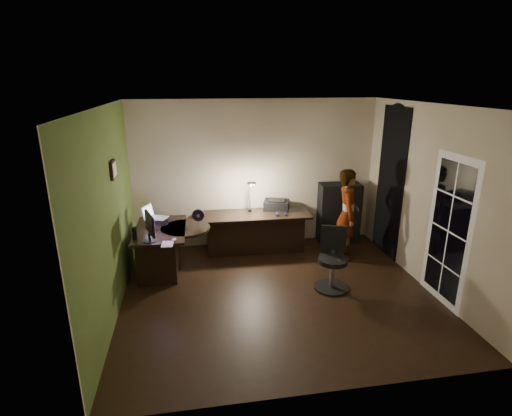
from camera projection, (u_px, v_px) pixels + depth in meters
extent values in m
cube|color=black|center=(278.00, 293.00, 5.90)|extent=(4.50, 4.00, 0.01)
cube|color=silver|center=(281.00, 105.00, 5.07)|extent=(4.50, 4.00, 0.01)
cube|color=#BDAE8E|center=(255.00, 174.00, 7.37)|extent=(4.50, 0.01, 2.70)
cube|color=#BDAE8E|center=(328.00, 273.00, 3.61)|extent=(4.50, 0.01, 2.70)
cube|color=#BDAE8E|center=(108.00, 215.00, 5.13)|extent=(0.01, 4.00, 2.70)
cube|color=#BDAE8E|center=(430.00, 199.00, 5.84)|extent=(0.01, 4.00, 2.70)
cube|color=#495F26|center=(110.00, 215.00, 5.13)|extent=(0.00, 4.00, 2.70)
cube|color=black|center=(390.00, 183.00, 6.93)|extent=(0.01, 0.90, 2.60)
cube|color=white|center=(449.00, 231.00, 5.42)|extent=(0.02, 0.92, 2.10)
cube|color=black|center=(113.00, 170.00, 5.40)|extent=(0.04, 0.30, 0.25)
cube|color=black|center=(162.00, 250.00, 6.48)|extent=(0.82, 1.30, 0.74)
cube|color=black|center=(256.00, 233.00, 7.24)|extent=(1.95, 0.72, 0.73)
cube|color=black|center=(339.00, 213.00, 7.64)|extent=(0.79, 0.44, 1.15)
cube|color=silver|center=(158.00, 221.00, 6.54)|extent=(0.33, 0.31, 0.11)
cube|color=silver|center=(157.00, 212.00, 6.49)|extent=(0.42, 0.41, 0.22)
cube|color=black|center=(149.00, 232.00, 5.83)|extent=(0.23, 0.48, 0.31)
ellipsoid|color=silver|center=(174.00, 239.00, 5.90)|extent=(0.09, 0.11, 0.04)
cube|color=black|center=(156.00, 231.00, 6.29)|extent=(0.11, 0.16, 0.01)
cube|color=black|center=(186.00, 229.00, 6.34)|extent=(0.09, 0.12, 0.01)
cylinder|color=black|center=(135.00, 233.00, 5.92)|extent=(0.09, 0.09, 0.19)
cube|color=silver|center=(167.00, 244.00, 5.77)|extent=(0.18, 0.24, 0.01)
cube|color=black|center=(198.00, 218.00, 6.49)|extent=(0.20, 0.11, 0.30)
cube|color=navy|center=(281.00, 214.00, 7.02)|extent=(0.21, 0.12, 0.09)
cube|color=black|center=(277.00, 205.00, 7.35)|extent=(0.54, 0.47, 0.20)
cube|color=black|center=(250.00, 195.00, 7.15)|extent=(0.25, 0.33, 0.65)
cube|color=black|center=(333.00, 260.00, 5.90)|extent=(0.66, 0.66, 0.93)
imported|color=#D8A88C|center=(347.00, 215.00, 6.86)|extent=(0.52, 0.65, 1.60)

